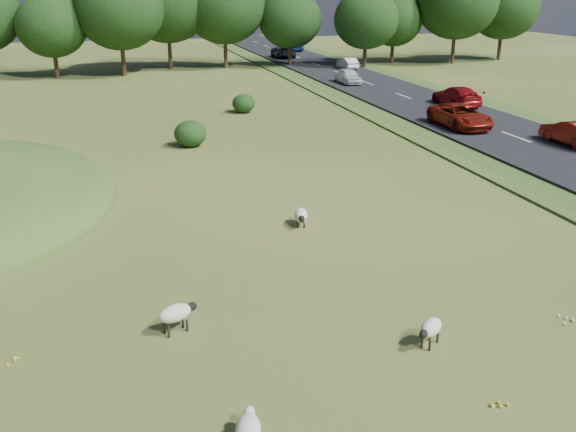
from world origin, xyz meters
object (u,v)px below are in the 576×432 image
(sheep_1, at_px, (248,430))
(car_7, at_px, (573,133))
(sheep_2, at_px, (430,328))
(car_2, at_px, (457,96))
(car_0, at_px, (460,116))
(car_5, at_px, (283,52))
(car_3, at_px, (293,45))
(sheep_0, at_px, (301,215))
(sheep_3, at_px, (176,313))
(car_6, at_px, (348,76))
(car_4, at_px, (348,63))

(sheep_1, relative_size, car_7, 0.30)
(sheep_2, xyz_separation_m, car_2, (18.28, 30.88, 0.45))
(car_0, xyz_separation_m, car_5, (0.00, 43.84, -0.05))
(car_3, distance_m, car_7, 58.80)
(sheep_0, bearing_deg, car_2, 151.49)
(sheep_3, relative_size, car_6, 0.30)
(sheep_2, bearing_deg, car_0, -160.13)
(sheep_3, distance_m, car_0, 29.73)
(car_4, bearing_deg, car_3, -90.00)
(car_0, distance_m, car_2, 8.11)
(car_7, bearing_deg, sheep_0, 22.76)
(car_0, bearing_deg, sheep_2, -121.42)
(sheep_0, height_order, sheep_1, sheep_1)
(sheep_0, relative_size, car_5, 0.25)
(sheep_1, distance_m, car_7, 31.20)
(sheep_2, relative_size, car_6, 0.25)
(car_3, bearing_deg, car_0, 85.87)
(sheep_1, bearing_deg, car_6, -7.90)
(sheep_1, height_order, car_0, car_0)
(car_7, bearing_deg, sheep_3, 31.32)
(sheep_3, distance_m, car_7, 28.90)
(car_4, bearing_deg, sheep_1, 67.40)
(sheep_1, bearing_deg, sheep_0, -6.37)
(sheep_0, xyz_separation_m, sheep_3, (-5.72, -7.06, 0.15))
(car_4, distance_m, car_7, 37.00)
(car_5, xyz_separation_m, car_7, (3.80, -49.97, 0.02))
(car_0, height_order, car_3, car_3)
(sheep_2, bearing_deg, car_5, -140.81)
(sheep_2, height_order, car_0, car_0)
(sheep_2, bearing_deg, sheep_3, -60.44)
(car_0, height_order, car_5, car_0)
(sheep_1, bearing_deg, car_3, -1.58)
(sheep_1, xyz_separation_m, car_3, (23.79, 78.97, 0.56))
(car_2, relative_size, car_7, 1.18)
(car_0, bearing_deg, car_7, -58.24)
(car_6, bearing_deg, car_2, -74.19)
(car_3, bearing_deg, sheep_3, 71.51)
(car_5, bearing_deg, sheep_0, -104.67)
(car_4, bearing_deg, car_2, 90.00)
(car_2, relative_size, car_3, 0.97)
(sheep_1, height_order, car_4, car_4)
(car_3, xyz_separation_m, car_6, (-3.80, -32.07, -0.07))
(sheep_0, height_order, car_6, car_6)
(car_0, relative_size, car_5, 1.07)
(sheep_1, height_order, car_2, car_2)
(car_5, distance_m, car_7, 50.12)
(sheep_3, bearing_deg, car_2, 27.05)
(car_0, relative_size, car_2, 1.05)
(sheep_2, height_order, car_3, car_3)
(car_2, distance_m, car_7, 13.30)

